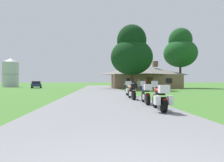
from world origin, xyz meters
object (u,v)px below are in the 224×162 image
object	(u,v)px
tree_right_of_lodge	(180,50)
tree_by_lodge_front	(132,52)
motorcycle_red_nearest_to_camera	(160,98)
motorcycle_blue_second_in_row	(146,94)
parked_navy_suv_far_left	(36,84)
motorcycle_green_farthest_in_row	(130,90)
bystander_blue_shirt_near_lodge	(136,84)
bystander_tan_shirt_by_tree	(139,84)
motorcycle_orange_third_in_row	(132,91)
metal_silo_distant	(11,73)
bystander_red_shirt_beside_signpost	(145,84)

from	to	relation	value
tree_right_of_lodge	tree_by_lodge_front	bearing A→B (deg)	-146.52
motorcycle_red_nearest_to_camera	motorcycle_blue_second_in_row	size ratio (longest dim) A/B	1.00
motorcycle_red_nearest_to_camera	parked_navy_suv_far_left	size ratio (longest dim) A/B	0.42
motorcycle_red_nearest_to_camera	motorcycle_green_farthest_in_row	bearing A→B (deg)	93.53
bystander_blue_shirt_near_lodge	bystander_tan_shirt_by_tree	distance (m)	1.51
motorcycle_green_farthest_in_row	bystander_blue_shirt_near_lodge	size ratio (longest dim) A/B	1.25
parked_navy_suv_far_left	motorcycle_green_farthest_in_row	bearing A→B (deg)	-72.31
motorcycle_orange_third_in_row	tree_right_of_lodge	world-z (taller)	tree_right_of_lodge
motorcycle_orange_third_in_row	metal_silo_distant	world-z (taller)	metal_silo_distant
bystander_tan_shirt_by_tree	metal_silo_distant	bearing A→B (deg)	5.64
bystander_blue_shirt_near_lodge	tree_right_of_lodge	xyz separation A→B (m)	(10.90, 7.37, 7.03)
bystander_blue_shirt_near_lodge	metal_silo_distant	xyz separation A→B (m)	(-27.62, 18.03, 2.60)
bystander_tan_shirt_by_tree	parked_navy_suv_far_left	world-z (taller)	bystander_tan_shirt_by_tree
motorcycle_blue_second_in_row	bystander_tan_shirt_by_tree	bearing A→B (deg)	82.81
bystander_red_shirt_beside_signpost	bystander_blue_shirt_near_lodge	bearing A→B (deg)	144.15
bystander_red_shirt_beside_signpost	parked_navy_suv_far_left	bearing A→B (deg)	158.63
motorcycle_orange_third_in_row	tree_right_of_lodge	distance (m)	29.10
motorcycle_blue_second_in_row	tree_by_lodge_front	xyz separation A→B (m)	(2.79, 19.06, 5.41)
bystander_blue_shirt_near_lodge	parked_navy_suv_far_left	xyz separation A→B (m)	(-18.80, 9.80, -0.15)
motorcycle_red_nearest_to_camera	tree_by_lodge_front	world-z (taller)	tree_by_lodge_front
motorcycle_orange_third_in_row	motorcycle_green_farthest_in_row	size ratio (longest dim) A/B	1.00
tree_right_of_lodge	parked_navy_suv_far_left	size ratio (longest dim) A/B	2.52
motorcycle_green_farthest_in_row	parked_navy_suv_far_left	bearing A→B (deg)	119.65
metal_silo_distant	bystander_tan_shirt_by_tree	bearing A→B (deg)	-35.17
tree_by_lodge_front	parked_navy_suv_far_left	xyz separation A→B (m)	(-18.03, 10.15, -5.25)
motorcycle_red_nearest_to_camera	motorcycle_orange_third_in_row	size ratio (longest dim) A/B	1.00
motorcycle_red_nearest_to_camera	tree_right_of_lodge	size ratio (longest dim) A/B	0.17
bystander_red_shirt_beside_signpost	metal_silo_distant	world-z (taller)	metal_silo_distant
metal_silo_distant	motorcycle_green_farthest_in_row	bearing A→B (deg)	-53.00
motorcycle_blue_second_in_row	metal_silo_distant	bearing A→B (deg)	127.08
motorcycle_orange_third_in_row	motorcycle_blue_second_in_row	bearing A→B (deg)	-86.24
motorcycle_orange_third_in_row	metal_silo_distant	distance (m)	42.16
motorcycle_red_nearest_to_camera	bystander_red_shirt_beside_signpost	bearing A→B (deg)	81.07
metal_silo_distant	motorcycle_blue_second_in_row	bearing A→B (deg)	-57.27
motorcycle_green_farthest_in_row	bystander_blue_shirt_near_lodge	xyz separation A→B (m)	(3.52, 13.95, 0.32)
motorcycle_green_farthest_in_row	motorcycle_red_nearest_to_camera	bearing A→B (deg)	-93.62
bystander_tan_shirt_by_tree	bystander_blue_shirt_near_lodge	bearing A→B (deg)	-45.30
motorcycle_blue_second_in_row	parked_navy_suv_far_left	size ratio (longest dim) A/B	0.42
parked_navy_suv_far_left	motorcycle_orange_third_in_row	bearing A→B (deg)	-75.52
bystander_tan_shirt_by_tree	parked_navy_suv_far_left	size ratio (longest dim) A/B	0.34
bystander_blue_shirt_near_lodge	parked_navy_suv_far_left	world-z (taller)	bystander_blue_shirt_near_lodge
motorcycle_red_nearest_to_camera	tree_by_lodge_front	xyz separation A→B (m)	(2.83, 21.62, 5.42)
motorcycle_orange_third_in_row	metal_silo_distant	size ratio (longest dim) A/B	0.30
motorcycle_orange_third_in_row	tree_right_of_lodge	xyz separation A→B (m)	(14.71, 24.01, 7.35)
motorcycle_red_nearest_to_camera	bystander_blue_shirt_near_lodge	distance (m)	22.26
bystander_red_shirt_beside_signpost	motorcycle_orange_third_in_row	bearing A→B (deg)	-100.66
bystander_red_shirt_beside_signpost	tree_right_of_lodge	bearing A→B (deg)	48.54
motorcycle_blue_second_in_row	bystander_blue_shirt_near_lodge	xyz separation A→B (m)	(3.56, 19.41, 0.31)
motorcycle_blue_second_in_row	motorcycle_red_nearest_to_camera	bearing A→B (deg)	-86.57
motorcycle_orange_third_in_row	tree_right_of_lodge	size ratio (longest dim) A/B	0.17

